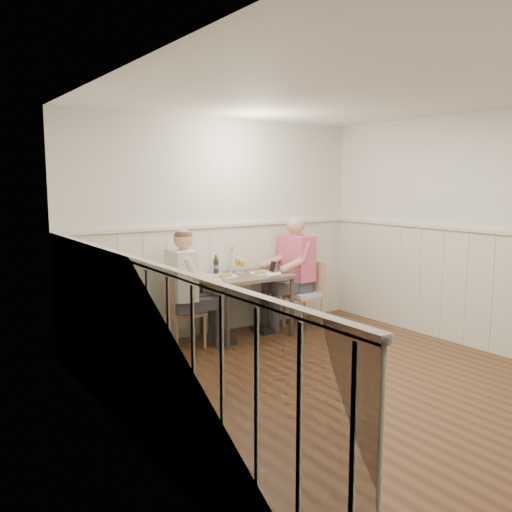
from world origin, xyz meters
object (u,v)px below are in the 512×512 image
at_px(chair_right, 306,292).
at_px(diner_cream, 185,298).
at_px(beer_bottle, 216,265).
at_px(man_in_pink, 294,280).
at_px(grass_vase, 231,260).
at_px(dining_table, 247,283).
at_px(chair_left, 181,309).

xyz_separation_m(chair_right, diner_cream, (-1.69, 0.05, 0.11)).
bearing_deg(beer_bottle, diner_cream, -152.44).
bearing_deg(man_in_pink, grass_vase, 164.39).
relative_size(diner_cream, beer_bottle, 5.93).
distance_m(beer_bottle, grass_vase, 0.22).
height_order(dining_table, grass_vase, grass_vase).
height_order(chair_left, grass_vase, grass_vase).
height_order(man_in_pink, beer_bottle, man_in_pink).
bearing_deg(dining_table, grass_vase, 99.14).
height_order(dining_table, chair_right, chair_right).
relative_size(chair_right, chair_left, 1.04).
relative_size(chair_right, grass_vase, 2.48).
bearing_deg(dining_table, diner_cream, -178.29).
height_order(chair_left, beer_bottle, beer_bottle).
xyz_separation_m(man_in_pink, beer_bottle, (-1.03, 0.21, 0.25)).
distance_m(dining_table, chair_right, 0.89).
relative_size(dining_table, chair_left, 1.24).
xyz_separation_m(chair_left, diner_cream, (0.02, -0.07, 0.13)).
relative_size(chair_right, diner_cream, 0.62).
bearing_deg(chair_right, man_in_pink, 127.78).
relative_size(diner_cream, grass_vase, 4.01).
bearing_deg(grass_vase, diner_cream, -158.58).
distance_m(dining_table, beer_bottle, 0.42).
distance_m(chair_left, beer_bottle, 0.75).
relative_size(dining_table, diner_cream, 0.73).
xyz_separation_m(man_in_pink, diner_cream, (-1.59, -0.08, -0.03)).
relative_size(chair_left, man_in_pink, 0.56).
bearing_deg(grass_vase, dining_table, -80.86).
height_order(dining_table, beer_bottle, beer_bottle).
bearing_deg(beer_bottle, chair_right, -16.82).
height_order(chair_right, beer_bottle, beer_bottle).
xyz_separation_m(chair_left, beer_bottle, (0.58, 0.22, 0.41)).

